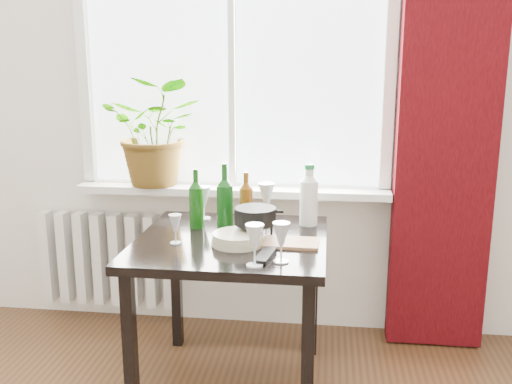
# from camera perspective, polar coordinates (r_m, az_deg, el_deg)

# --- Properties ---
(window) EXTENTS (1.72, 0.08, 1.62)m
(window) POSITION_cam_1_polar(r_m,az_deg,el_deg) (3.14, -2.37, 14.42)
(window) COLOR white
(window) RESTS_ON ground
(windowsill) EXTENTS (1.72, 0.20, 0.04)m
(windowsill) POSITION_cam_1_polar(r_m,az_deg,el_deg) (3.15, -2.45, 0.20)
(windowsill) COLOR silver
(windowsill) RESTS_ON ground
(curtain) EXTENTS (0.50, 0.12, 2.56)m
(curtain) POSITION_cam_1_polar(r_m,az_deg,el_deg) (3.06, 18.71, 8.10)
(curtain) COLOR #320408
(curtain) RESTS_ON ground
(radiator) EXTENTS (0.80, 0.10, 0.55)m
(radiator) POSITION_cam_1_polar(r_m,az_deg,el_deg) (3.50, -14.57, -6.48)
(radiator) COLOR silver
(radiator) RESTS_ON ground
(table) EXTENTS (0.85, 0.85, 0.74)m
(table) POSITION_cam_1_polar(r_m,az_deg,el_deg) (2.61, -2.45, -6.55)
(table) COLOR black
(table) RESTS_ON ground
(potted_plant) EXTENTS (0.56, 0.49, 0.59)m
(potted_plant) POSITION_cam_1_polar(r_m,az_deg,el_deg) (3.18, -9.84, 5.96)
(potted_plant) COLOR #34751F
(potted_plant) RESTS_ON windowsill
(wine_bottle_left) EXTENTS (0.08, 0.08, 0.29)m
(wine_bottle_left) POSITION_cam_1_polar(r_m,az_deg,el_deg) (2.72, -6.01, -0.64)
(wine_bottle_left) COLOR #0E3F0C
(wine_bottle_left) RESTS_ON table
(wine_bottle_right) EXTENTS (0.09, 0.09, 0.33)m
(wine_bottle_right) POSITION_cam_1_polar(r_m,az_deg,el_deg) (2.65, -3.14, -0.52)
(wine_bottle_right) COLOR #0B3A0D
(wine_bottle_right) RESTS_ON table
(bottle_amber) EXTENTS (0.08, 0.08, 0.26)m
(bottle_amber) POSITION_cam_1_polar(r_m,az_deg,el_deg) (2.77, -1.00, -0.57)
(bottle_amber) COLOR #6A380B
(bottle_amber) RESTS_ON table
(cleaning_bottle) EXTENTS (0.11, 0.11, 0.31)m
(cleaning_bottle) POSITION_cam_1_polar(r_m,az_deg,el_deg) (2.76, 5.31, -0.22)
(cleaning_bottle) COLOR silver
(cleaning_bottle) RESTS_ON table
(wineglass_front_right) EXTENTS (0.09, 0.09, 0.17)m
(wineglass_front_right) POSITION_cam_1_polar(r_m,az_deg,el_deg) (2.21, -0.14, -5.31)
(wineglass_front_right) COLOR silver
(wineglass_front_right) RESTS_ON table
(wineglass_far_right) EXTENTS (0.09, 0.09, 0.17)m
(wineglass_far_right) POSITION_cam_1_polar(r_m,az_deg,el_deg) (2.26, 2.54, -5.01)
(wineglass_far_right) COLOR #B3BBC1
(wineglass_far_right) RESTS_ON table
(wineglass_back_center) EXTENTS (0.10, 0.10, 0.20)m
(wineglass_back_center) POSITION_cam_1_polar(r_m,az_deg,el_deg) (2.83, 1.05, -0.96)
(wineglass_back_center) COLOR silver
(wineglass_back_center) RESTS_ON table
(wineglass_back_left) EXTENTS (0.09, 0.09, 0.17)m
(wineglass_back_left) POSITION_cam_1_polar(r_m,az_deg,el_deg) (2.88, -5.23, -1.05)
(wineglass_back_left) COLOR silver
(wineglass_back_left) RESTS_ON table
(wineglass_front_left) EXTENTS (0.06, 0.06, 0.13)m
(wineglass_front_left) POSITION_cam_1_polar(r_m,az_deg,el_deg) (2.51, -8.06, -3.68)
(wineglass_front_left) COLOR silver
(wineglass_front_left) RESTS_ON table
(plate_stack) EXTENTS (0.29, 0.29, 0.05)m
(plate_stack) POSITION_cam_1_polar(r_m,az_deg,el_deg) (2.49, -1.84, -4.70)
(plate_stack) COLOR beige
(plate_stack) RESTS_ON table
(fondue_pot) EXTENTS (0.23, 0.20, 0.15)m
(fondue_pot) POSITION_cam_1_polar(r_m,az_deg,el_deg) (2.55, -0.07, -3.15)
(fondue_pot) COLOR black
(fondue_pot) RESTS_ON table
(tv_remote) EXTENTS (0.08, 0.19, 0.02)m
(tv_remote) POSITION_cam_1_polar(r_m,az_deg,el_deg) (2.32, 0.93, -6.39)
(tv_remote) COLOR black
(tv_remote) RESTS_ON table
(cutting_board) EXTENTS (0.25, 0.16, 0.01)m
(cutting_board) POSITION_cam_1_polar(r_m,az_deg,el_deg) (2.50, 3.46, -5.08)
(cutting_board) COLOR #9F6E47
(cutting_board) RESTS_ON table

